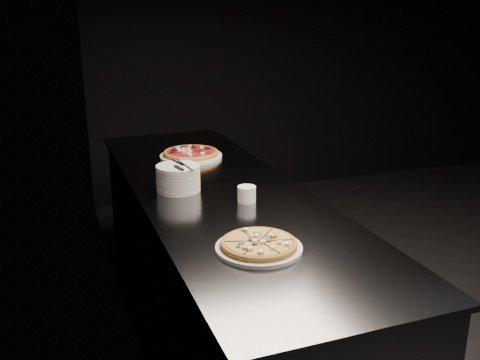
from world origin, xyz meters
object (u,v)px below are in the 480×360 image
object	(u,v)px
pizza_mushroom	(259,245)
ramekin	(247,194)
pizza_tomato	(191,154)
counter	(220,279)
cutlery	(180,166)
plate_stack	(178,178)

from	to	relation	value
pizza_mushroom	ramekin	distance (m)	0.48
pizza_mushroom	pizza_tomato	size ratio (longest dim) A/B	0.94
counter	pizza_tomato	xyz separation A→B (m)	(0.03, 0.57, 0.48)
counter	pizza_tomato	size ratio (longest dim) A/B	7.02
counter	pizza_tomato	distance (m)	0.74
cutlery	pizza_mushroom	bearing A→B (deg)	-94.70
counter	ramekin	world-z (taller)	ramekin
plate_stack	ramekin	xyz separation A→B (m)	(0.23, -0.25, -0.02)
pizza_mushroom	plate_stack	size ratio (longest dim) A/B	1.68
pizza_mushroom	counter	bearing A→B (deg)	83.46
plate_stack	counter	bearing A→B (deg)	-12.70
pizza_mushroom	cutlery	world-z (taller)	cutlery
pizza_mushroom	cutlery	size ratio (longest dim) A/B	1.56
pizza_tomato	cutlery	bearing A→B (deg)	-109.92
plate_stack	cutlery	world-z (taller)	cutlery
pizza_tomato	ramekin	distance (m)	0.78
counter	pizza_tomato	bearing A→B (deg)	87.25
plate_stack	cutlery	xyz separation A→B (m)	(0.01, -0.01, 0.06)
pizza_mushroom	pizza_tomato	xyz separation A→B (m)	(0.10, 1.24, 0.00)
plate_stack	cutlery	size ratio (longest dim) A/B	0.93
pizza_mushroom	plate_stack	distance (m)	0.72
ramekin	plate_stack	bearing A→B (deg)	132.90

